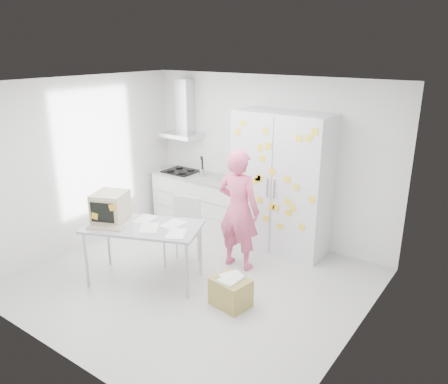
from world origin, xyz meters
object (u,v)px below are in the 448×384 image
Objects in this scene: person at (239,210)px; chair at (183,227)px; cardboard_box at (231,292)px; desk at (122,215)px.

person is 0.88m from chair.
person is at bearing 118.71° from cardboard_box.
chair is 2.01× the size of cardboard_box.
chair is at bearing 24.75° from person.
desk is at bearing -170.62° from cardboard_box.
desk is 3.40× the size of cardboard_box.
chair is 1.39m from cardboard_box.
person is 1.75× the size of chair.
chair is (0.40, 0.81, -0.36)m from desk.
desk is at bearing -129.43° from chair.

